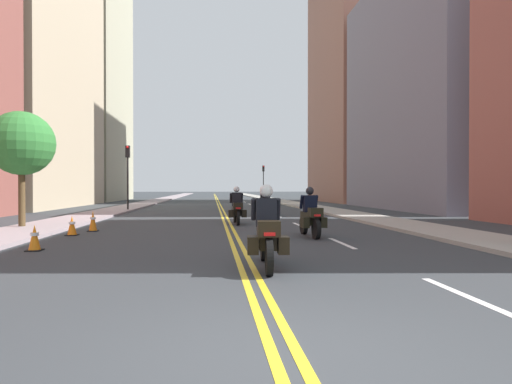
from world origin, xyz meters
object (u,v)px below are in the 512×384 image
traffic_light_far (263,176)px  traffic_cone_0 (35,238)px  traffic_cone_2 (93,221)px  traffic_light_near (128,165)px  traffic_cone_1 (72,226)px  motorcycle_2 (237,209)px  street_tree_0 (22,144)px  motorcycle_3 (266,204)px  motorcycle_1 (311,217)px  motorcycle_0 (267,234)px

traffic_light_far → traffic_cone_0: bearing=-103.5°
traffic_cone_2 → traffic_light_near: bearing=95.7°
traffic_cone_0 → traffic_cone_1: size_ratio=1.00×
motorcycle_2 → traffic_light_near: 13.36m
traffic_cone_2 → street_tree_0: street_tree_0 is taller
traffic_cone_0 → traffic_light_near: (-1.27, 18.68, 2.76)m
motorcycle_3 → motorcycle_1: bearing=-88.8°
traffic_cone_2 → traffic_light_near: traffic_light_near is taller
traffic_light_near → street_tree_0: 12.90m
motorcycle_2 → traffic_cone_2: size_ratio=2.86×
motorcycle_3 → street_tree_0: street_tree_0 is taller
traffic_cone_0 → motorcycle_2: bearing=53.6°
motorcycle_2 → traffic_light_far: (5.94, 39.92, 2.55)m
traffic_cone_2 → traffic_light_far: (11.29, 42.45, 2.85)m
traffic_cone_1 → traffic_light_far: (11.60, 43.81, 2.89)m
traffic_cone_0 → street_tree_0: bearing=115.1°
motorcycle_0 → traffic_cone_2: bearing=127.7°
traffic_cone_2 → traffic_light_far: traffic_light_far is taller
traffic_light_near → street_tree_0: size_ratio=0.99×
motorcycle_3 → street_tree_0: bearing=-144.2°
traffic_light_far → street_tree_0: traffic_light_far is taller
motorcycle_3 → traffic_cone_2: motorcycle_3 is taller
traffic_cone_0 → traffic_cone_1: traffic_cone_0 is taller
street_tree_0 → traffic_light_near: bearing=83.4°
motorcycle_2 → traffic_cone_1: 6.86m
motorcycle_2 → street_tree_0: 8.73m
motorcycle_0 → street_tree_0: size_ratio=0.52×
motorcycle_1 → traffic_cone_0: (-7.51, -2.25, -0.32)m
motorcycle_0 → traffic_cone_0: 6.20m
motorcycle_1 → street_tree_0: 11.18m
traffic_cone_0 → street_tree_0: street_tree_0 is taller
traffic_cone_1 → traffic_light_near: (-1.07, 15.17, 2.76)m
motorcycle_3 → traffic_cone_1: 12.18m
traffic_cone_1 → traffic_light_near: traffic_light_near is taller
traffic_cone_1 → motorcycle_3: bearing=51.3°
motorcycle_1 → traffic_cone_1: 7.82m
motorcycle_0 → motorcycle_2: bearing=93.3°
motorcycle_0 → traffic_cone_2: size_ratio=3.12×
motorcycle_0 → traffic_cone_1: bearing=134.5°
traffic_cone_2 → street_tree_0: (-2.86, 1.01, 2.86)m
motorcycle_3 → traffic_light_near: size_ratio=0.48×
motorcycle_0 → traffic_light_far: size_ratio=0.50×
traffic_light_near → traffic_light_far: size_ratio=0.96×
traffic_cone_0 → street_tree_0: (-2.75, 5.87, 2.90)m
motorcycle_0 → street_tree_0: bearing=136.2°
traffic_cone_0 → traffic_cone_1: (-0.19, 3.51, -0.00)m
motorcycle_0 → motorcycle_1: size_ratio=1.10×
motorcycle_1 → street_tree_0: bearing=157.7°
traffic_cone_1 → traffic_light_far: size_ratio=0.14×
motorcycle_0 → motorcycle_2: size_ratio=1.09×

